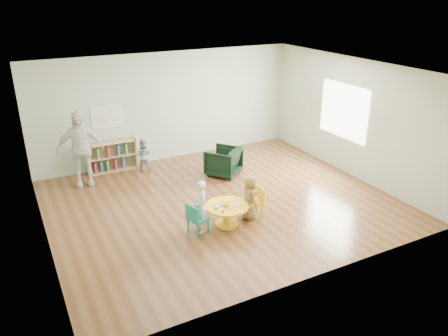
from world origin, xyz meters
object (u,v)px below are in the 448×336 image
activity_table (227,211)px  kid_chair_left (196,218)px  armchair (223,162)px  child_left (200,207)px  adult_caretaker (80,149)px  kid_chair_right (256,201)px  toddler (143,155)px  bookshelf (111,156)px  child_right (249,197)px

activity_table → kid_chair_left: bearing=-176.3°
armchair → child_left: bearing=16.5°
activity_table → adult_caretaker: adult_caretaker is taller
kid_chair_left → kid_chair_right: 1.35m
armchair → toddler: size_ratio=0.89×
bookshelf → armchair: 2.81m
armchair → child_right: (-0.55, -2.16, 0.11)m
armchair → child_left: (-1.61, -2.18, 0.16)m
kid_chair_left → toddler: toddler is taller
kid_chair_right → child_right: 0.20m
activity_table → child_left: size_ratio=0.83×
child_left → adult_caretaker: size_ratio=0.58×
kid_chair_right → activity_table: bearing=102.3°
armchair → activity_table: bearing=27.0°
bookshelf → toddler: 0.81m
activity_table → adult_caretaker: 3.84m
child_right → child_left: bearing=92.5°
kid_chair_left → kid_chair_right: (1.34, 0.09, 0.00)m
bookshelf → toddler: bearing=-33.0°
kid_chair_right → child_right: (-0.16, -0.01, 0.12)m
bookshelf → child_left: size_ratio=1.18×
child_left → activity_table: bearing=91.5°
kid_chair_left → bookshelf: bearing=171.1°
bookshelf → kid_chair_left: bearing=-80.9°
bookshelf → activity_table: bearing=-71.3°
activity_table → armchair: (1.06, 2.20, 0.05)m
bookshelf → toddler: (0.68, -0.44, 0.06)m
kid_chair_left → armchair: 2.83m
activity_table → child_left: child_left is taller
kid_chair_left → child_right: size_ratio=0.68×
child_right → bookshelf: bearing=27.2°
kid_chair_left → child_left: (0.12, 0.06, 0.18)m
kid_chair_left → armchair: size_ratio=0.82×
child_right → activity_table: bearing=95.5°
kid_chair_left → bookshelf: 3.85m
activity_table → kid_chair_right: kid_chair_right is taller
armchair → child_left: child_left is taller
kid_chair_right → armchair: size_ratio=0.82×
kid_chair_left → toddler: 3.36m
activity_table → adult_caretaker: (-2.08, 3.17, 0.59)m
kid_chair_left → adult_caretaker: 3.55m
kid_chair_right → adult_caretaker: adult_caretaker is taller
activity_table → armchair: bearing=64.2°
kid_chair_left → adult_caretaker: size_ratio=0.35×
bookshelf → adult_caretaker: (-0.81, -0.59, 0.51)m
child_left → child_right: child_left is taller
activity_table → child_right: bearing=3.9°
armchair → adult_caretaker: (-3.14, 0.97, 0.54)m
activity_table → child_left: 0.58m
kid_chair_left → armchair: (1.73, 2.24, 0.01)m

